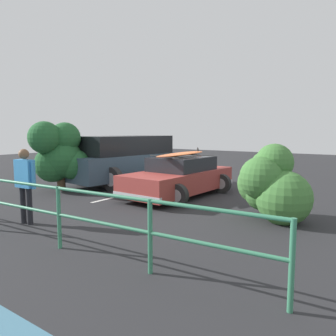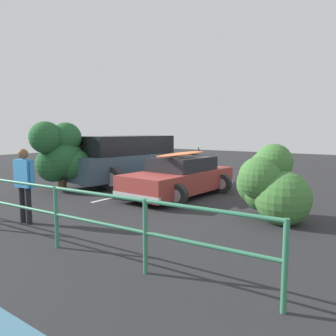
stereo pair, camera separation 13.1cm
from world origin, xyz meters
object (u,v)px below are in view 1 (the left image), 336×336
at_px(sedan_car, 180,177).
at_px(person_bystander, 25,179).
at_px(bush_near_left, 271,186).
at_px(suv_car, 126,159).
at_px(bush_near_right, 60,155).

bearing_deg(sedan_car, person_bystander, 77.37).
bearing_deg(person_bystander, bush_near_left, -140.60).
bearing_deg(bush_near_left, suv_car, -16.91).
bearing_deg(bush_near_left, sedan_car, -18.66).
distance_m(suv_car, bush_near_left, 6.57).
xyz_separation_m(sedan_car, person_bystander, (1.04, 4.63, 0.40)).
xyz_separation_m(person_bystander, bush_near_left, (-4.30, -3.53, -0.22)).
bearing_deg(sedan_car, suv_car, -15.00).
bearing_deg(bush_near_right, person_bystander, 132.86).
relative_size(person_bystander, bush_near_right, 0.70).
xyz_separation_m(sedan_car, suv_car, (3.02, -0.81, 0.36)).
relative_size(suv_car, bush_near_right, 2.11).
xyz_separation_m(suv_car, bush_near_left, (-6.29, 1.91, -0.18)).
height_order(sedan_car, person_bystander, person_bystander).
distance_m(sedan_car, bush_near_left, 3.45).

